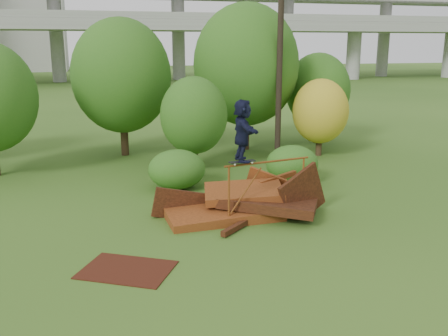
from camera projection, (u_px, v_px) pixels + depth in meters
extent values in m
plane|color=#2D5116|center=(268.00, 235.00, 14.66)|extent=(240.00, 240.00, 0.00)
cube|color=#51260E|center=(222.00, 211.00, 16.22)|extent=(3.75, 2.40, 0.61)
cube|color=black|center=(268.00, 203.00, 16.25)|extent=(3.63, 3.19, 0.60)
cube|color=#51260E|center=(244.00, 192.00, 16.48)|extent=(2.86, 2.19, 0.53)
cube|color=black|center=(302.00, 195.00, 16.29)|extent=(2.05, 0.96, 2.11)
cube|color=#51260E|center=(264.00, 188.00, 17.52)|extent=(1.33, 1.17, 1.59)
cube|color=black|center=(183.00, 205.00, 16.25)|extent=(2.10, 0.17, 1.35)
cube|color=black|center=(241.00, 224.00, 15.18)|extent=(1.62, 1.45, 0.16)
cube|color=#51260E|center=(278.00, 178.00, 17.24)|extent=(1.49, 0.53, 0.37)
cylinder|color=brown|center=(229.00, 196.00, 15.20)|extent=(0.06, 0.06, 1.89)
cylinder|color=brown|center=(303.00, 186.00, 16.32)|extent=(0.06, 0.06, 1.89)
cylinder|color=brown|center=(268.00, 162.00, 15.53)|extent=(2.96, 0.61, 0.06)
cube|color=black|center=(242.00, 161.00, 15.13)|extent=(0.85, 0.37, 0.03)
cylinder|color=silver|center=(235.00, 164.00, 14.94)|extent=(0.06, 0.04, 0.06)
cylinder|color=silver|center=(232.00, 163.00, 15.10)|extent=(0.06, 0.04, 0.06)
cylinder|color=silver|center=(252.00, 162.00, 15.19)|extent=(0.06, 0.04, 0.06)
cylinder|color=silver|center=(249.00, 161.00, 15.35)|extent=(0.06, 0.04, 0.06)
imported|color=black|center=(242.00, 131.00, 14.90)|extent=(0.64, 1.76, 1.87)
cube|color=#3B170C|center=(127.00, 270.00, 12.36)|extent=(2.66, 2.42, 0.03)
cylinder|color=black|center=(124.00, 134.00, 25.01)|extent=(0.38, 0.38, 2.14)
ellipsoid|color=#195316|center=(122.00, 76.00, 24.31)|extent=(4.85, 4.85, 5.57)
cylinder|color=black|center=(194.00, 155.00, 22.07)|extent=(0.32, 0.32, 1.35)
ellipsoid|color=#195316|center=(194.00, 115.00, 21.64)|extent=(2.94, 2.94, 3.38)
cylinder|color=black|center=(246.00, 127.00, 26.39)|extent=(0.40, 0.40, 2.38)
ellipsoid|color=#195316|center=(246.00, 65.00, 25.61)|extent=(5.44, 5.44, 6.25)
cylinder|color=black|center=(319.00, 144.00, 25.03)|extent=(0.30, 0.30, 1.20)
ellipsoid|color=#A58C19|center=(320.00, 111.00, 24.63)|extent=(2.78, 2.78, 3.19)
cylinder|color=black|center=(316.00, 128.00, 28.28)|extent=(0.34, 0.34, 1.63)
ellipsoid|color=#195316|center=(318.00, 90.00, 27.76)|extent=(3.58, 3.58, 4.11)
ellipsoid|color=#195316|center=(177.00, 169.00, 19.21)|extent=(2.21, 2.04, 1.53)
ellipsoid|color=#195316|center=(292.00, 164.00, 20.15)|extent=(2.13, 1.95, 1.51)
cylinder|color=black|center=(280.00, 50.00, 23.13)|extent=(0.28, 0.28, 10.36)
cube|color=gray|center=(121.00, 25.00, 68.98)|extent=(160.00, 9.00, 1.40)
cylinder|color=gray|center=(123.00, 55.00, 69.95)|extent=(2.20, 2.20, 8.00)
cylinder|color=gray|center=(245.00, 54.00, 74.46)|extent=(2.20, 2.20, 8.00)
cube|color=#9E9E99|center=(28.00, 2.00, 102.90)|extent=(14.00, 14.00, 28.00)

